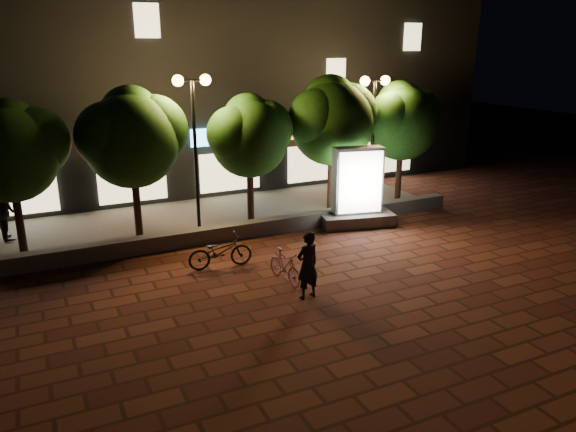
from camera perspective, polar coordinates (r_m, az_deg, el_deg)
ground at (r=15.10m, az=2.04°, el=-6.60°), size 80.00×80.00×0.00m
retaining_wall at (r=18.40m, az=-3.72°, el=-1.29°), size 16.00×0.45×0.50m
sidewalk at (r=20.69m, az=-6.31°, el=0.17°), size 16.00×5.00×0.08m
building_block at (r=26.02m, az=-11.64°, el=14.57°), size 28.00×8.12×11.30m
tree_far_left at (r=17.90m, az=-27.06°, el=6.36°), size 3.36×2.80×4.63m
tree_left at (r=18.11m, az=-15.97°, el=8.20°), size 3.60×3.00×4.89m
tree_mid at (r=19.22m, az=-4.01°, el=8.63°), size 3.24×2.70×4.50m
tree_right at (r=20.60m, az=4.68°, el=10.19°), size 3.72×3.10×5.07m
tree_far_right at (r=22.39m, az=11.87°, el=9.95°), size 3.48×2.90×4.76m
street_lamp_left at (r=18.21m, az=-9.86°, el=10.51°), size 1.26×0.36×5.18m
street_lamp_right at (r=21.22m, az=8.98°, el=11.14°), size 1.26×0.36×4.98m
ad_kiosk at (r=19.39m, az=7.23°, el=2.31°), size 2.80×1.82×2.80m
scooter_pink at (r=14.76m, az=-0.35°, el=-5.27°), size 0.61×1.53×0.90m
rider at (r=13.69m, az=2.06°, el=-5.15°), size 0.72×0.54×1.78m
scooter_parked at (r=15.78m, az=-7.10°, el=-3.72°), size 1.91×0.82×0.97m
pedestrian at (r=19.84m, az=-27.38°, el=0.41°), size 0.84×1.00×1.85m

